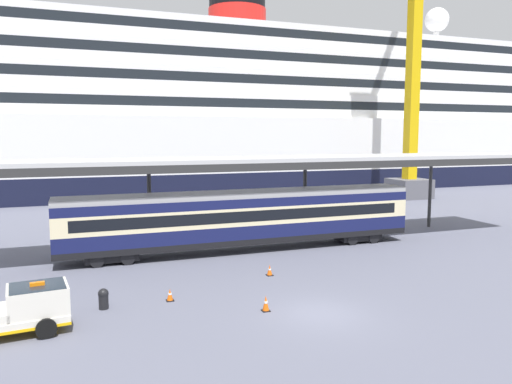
# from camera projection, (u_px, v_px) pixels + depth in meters

# --- Properties ---
(ground_plane) EXTENTS (400.00, 400.00, 0.00)m
(ground_plane) POSITION_uv_depth(u_px,v_px,m) (320.00, 314.00, 21.99)
(ground_plane) COLOR slate
(cruise_ship) EXTENTS (167.40, 29.70, 32.85)m
(cruise_ship) POSITION_uv_depth(u_px,v_px,m) (179.00, 116.00, 74.23)
(cruise_ship) COLOR black
(cruise_ship) RESTS_ON ground
(platform_canopy) EXTENTS (47.68, 5.35, 6.38)m
(platform_canopy) POSITION_uv_depth(u_px,v_px,m) (242.00, 161.00, 33.72)
(platform_canopy) COLOR #BCBCBC
(platform_canopy) RESTS_ON ground
(train_carriage) EXTENTS (24.45, 2.81, 4.11)m
(train_carriage) POSITION_uv_depth(u_px,v_px,m) (244.00, 217.00, 33.79)
(train_carriage) COLOR black
(train_carriage) RESTS_ON ground
(service_truck) EXTENTS (5.38, 2.67, 2.02)m
(service_truck) POSITION_uv_depth(u_px,v_px,m) (13.00, 310.00, 19.67)
(service_truck) COLOR silver
(service_truck) RESTS_ON ground
(traffic_cone_near) EXTENTS (0.36, 0.36, 0.73)m
(traffic_cone_near) POSITION_uv_depth(u_px,v_px,m) (266.00, 303.00, 22.34)
(traffic_cone_near) COLOR black
(traffic_cone_near) RESTS_ON ground
(traffic_cone_mid) EXTENTS (0.36, 0.36, 0.62)m
(traffic_cone_mid) POSITION_uv_depth(u_px,v_px,m) (270.00, 270.00, 27.99)
(traffic_cone_mid) COLOR black
(traffic_cone_mid) RESTS_ON ground
(traffic_cone_far) EXTENTS (0.36, 0.36, 0.60)m
(traffic_cone_far) POSITION_uv_depth(u_px,v_px,m) (170.00, 295.00, 23.73)
(traffic_cone_far) COLOR black
(traffic_cone_far) RESTS_ON ground
(dockside_crane) EXTENTS (12.25, 4.40, 55.31)m
(dockside_crane) POSITION_uv_depth(u_px,v_px,m) (417.00, 66.00, 60.63)
(dockside_crane) COLOR #595960
(dockside_crane) RESTS_ON ground
(quay_bollard) EXTENTS (0.48, 0.48, 0.96)m
(quay_bollard) POSITION_uv_depth(u_px,v_px,m) (103.00, 298.00, 22.60)
(quay_bollard) COLOR black
(quay_bollard) RESTS_ON ground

